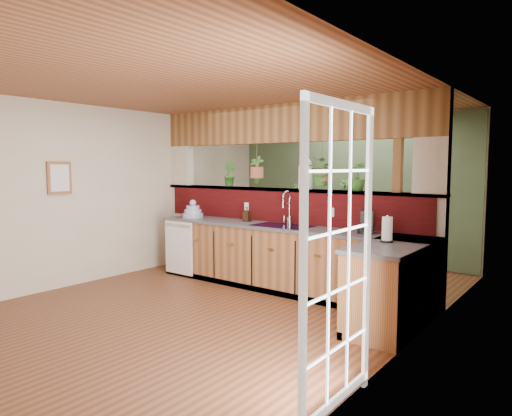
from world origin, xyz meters
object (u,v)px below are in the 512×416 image
Objects in this scene: paper_towel at (387,230)px; coffee_maker at (367,223)px; dish_stack at (193,212)px; faucet at (287,206)px; soap_dispenser at (247,214)px; shelving_console at (320,231)px; glass_jar at (305,174)px.

coffee_maker is at bearing 132.76° from paper_towel.
faucet is at bearing 6.86° from dish_stack.
soap_dispenser is at bearing 167.59° from paper_towel.
shelving_console is at bearing 66.81° from dish_stack.
dish_stack is 3.35m from paper_towel.
glass_jar is (0.15, 0.22, 0.45)m from faucet.
paper_towel is at bearing -26.84° from shelving_console.
faucet is 2.32m from shelving_console.
soap_dispenser is at bearing -173.58° from faucet.
glass_jar reaches higher than dish_stack.
soap_dispenser is (-0.66, -0.07, -0.15)m from faucet.
coffee_maker is at bearing -27.30° from shelving_console.
dish_stack is at bearing 160.66° from coffee_maker.
glass_jar is at bearing 151.97° from paper_towel.
coffee_maker is 2.97m from shelving_console.
dish_stack is at bearing -166.95° from glass_jar.
soap_dispenser is 2.25m from shelving_console.
paper_towel is 0.67× the size of glass_jar.
dish_stack is 1.13× the size of paper_towel.
paper_towel is (1.67, -0.59, -0.12)m from faucet.
soap_dispenser is 0.49× the size of glass_jar.
paper_towel reaches higher than soap_dispenser.
faucet is at bearing 6.42° from soap_dispenser.
faucet is 1.09× the size of glass_jar.
coffee_maker is (1.23, -0.11, -0.13)m from faucet.
dish_stack is at bearing -172.85° from soap_dispenser.
soap_dispenser is (0.99, 0.12, 0.02)m from dish_stack.
dish_stack is 0.75× the size of glass_jar.
faucet is 2.22× the size of soap_dispenser.
soap_dispenser is 0.74× the size of paper_towel.
dish_stack is at bearing -90.77° from shelving_console.
dish_stack is at bearing -173.14° from faucet.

